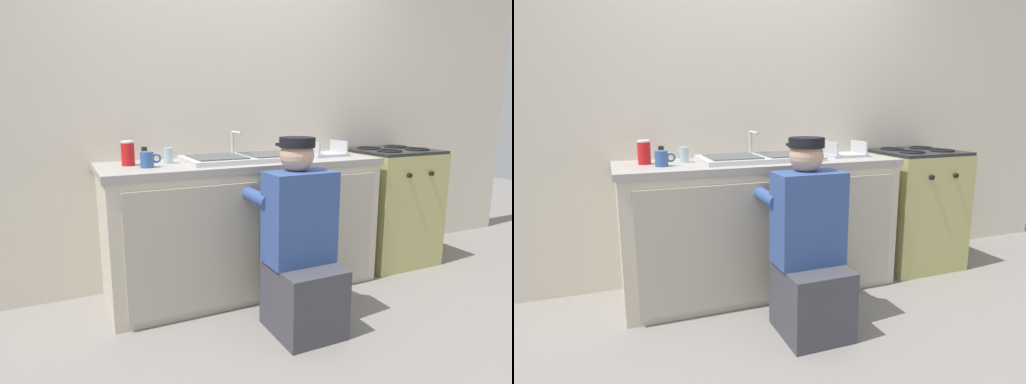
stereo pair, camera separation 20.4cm
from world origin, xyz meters
TOP-DOWN VIEW (x-y plane):
  - ground_plane at (0.00, 0.00)m, footprint 12.00×12.00m
  - back_wall at (0.00, 0.65)m, footprint 6.00×0.10m
  - counter_cabinet at (0.00, 0.29)m, footprint 1.85×0.62m
  - countertop at (0.00, 0.30)m, footprint 1.89×0.62m
  - sink_double_basin at (0.00, 0.30)m, footprint 0.80×0.44m
  - stove_range at (1.31, 0.30)m, footprint 0.63×0.62m
  - plumber_person at (0.06, -0.37)m, footprint 0.42×0.61m
  - dish_rack_tray at (0.66, 0.29)m, footprint 0.28×0.22m
  - soda_cup_red at (-0.75, 0.37)m, footprint 0.08×0.08m
  - coffee_mug at (-0.65, 0.23)m, footprint 0.13×0.08m
  - water_glass at (-0.49, 0.37)m, footprint 0.06×0.06m
  - spice_bottle_red at (0.48, 0.42)m, footprint 0.04×0.04m
  - spice_bottle_pepper at (-0.63, 0.44)m, footprint 0.04×0.04m

SIDE VIEW (x-z plane):
  - ground_plane at x=0.00m, z-range 0.00..0.00m
  - counter_cabinet at x=0.00m, z-range 0.00..0.87m
  - plumber_person at x=0.06m, z-range -0.09..1.01m
  - stove_range at x=1.31m, z-range 0.00..0.94m
  - countertop at x=0.00m, z-range 0.87..0.91m
  - sink_double_basin at x=0.00m, z-range 0.83..1.02m
  - dish_rack_tray at x=0.66m, z-range 0.88..0.99m
  - coffee_mug at x=-0.65m, z-range 0.91..1.01m
  - water_glass at x=-0.49m, z-range 0.91..1.01m
  - spice_bottle_red at x=0.48m, z-range 0.91..1.01m
  - spice_bottle_pepper at x=-0.63m, z-range 0.91..1.01m
  - soda_cup_red at x=-0.75m, z-range 0.91..1.06m
  - back_wall at x=0.00m, z-range 0.00..2.50m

